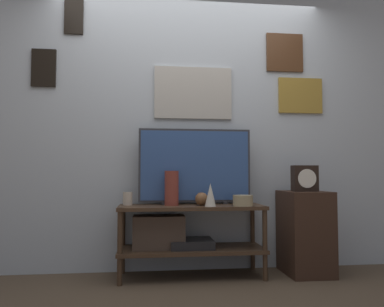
# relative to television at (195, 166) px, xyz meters

# --- Properties ---
(ground_plane) EXTENTS (12.00, 12.00, 0.00)m
(ground_plane) POSITION_rel_television_xyz_m (-0.04, -0.35, -0.94)
(ground_plane) COLOR #4C3D2D
(wall_back) EXTENTS (6.40, 0.08, 2.70)m
(wall_back) POSITION_rel_television_xyz_m (-0.04, 0.17, 0.42)
(wall_back) COLOR #B2BCC6
(wall_back) RESTS_ON ground_plane
(media_console) EXTENTS (1.23, 0.43, 0.60)m
(media_console) POSITION_rel_television_xyz_m (-0.15, -0.09, -0.56)
(media_console) COLOR #422D1E
(media_console) RESTS_ON ground_plane
(television) EXTENTS (0.99, 0.05, 0.66)m
(television) POSITION_rel_television_xyz_m (0.00, 0.00, 0.00)
(television) COLOR #333338
(television) RESTS_ON media_console
(vase_round_glass) EXTENTS (0.11, 0.11, 0.11)m
(vase_round_glass) POSITION_rel_television_xyz_m (0.04, -0.13, -0.28)
(vase_round_glass) COLOR brown
(vase_round_glass) RESTS_ON media_console
(vase_slim_bronze) EXTENTS (0.09, 0.09, 0.19)m
(vase_slim_bronze) POSITION_rel_television_xyz_m (0.10, -0.25, -0.25)
(vase_slim_bronze) COLOR beige
(vase_slim_bronze) RESTS_ON media_console
(vase_wide_bowl) EXTENTS (0.17, 0.17, 0.09)m
(vase_wide_bowl) POSITION_rel_television_xyz_m (0.37, -0.22, -0.29)
(vase_wide_bowl) COLOR tan
(vase_wide_bowl) RESTS_ON media_console
(vase_tall_ceramic) EXTENTS (0.12, 0.12, 0.29)m
(vase_tall_ceramic) POSITION_rel_television_xyz_m (-0.21, -0.10, -0.19)
(vase_tall_ceramic) COLOR brown
(vase_tall_ceramic) RESTS_ON media_console
(candle_jar) EXTENTS (0.08, 0.08, 0.11)m
(candle_jar) POSITION_rel_television_xyz_m (-0.58, -0.03, -0.28)
(candle_jar) COLOR #C1B29E
(candle_jar) RESTS_ON media_console
(side_table) EXTENTS (0.37, 0.46, 0.71)m
(side_table) POSITION_rel_television_xyz_m (0.95, -0.11, -0.58)
(side_table) COLOR #382319
(side_table) RESTS_ON ground_plane
(mantel_clock) EXTENTS (0.22, 0.11, 0.23)m
(mantel_clock) POSITION_rel_television_xyz_m (0.94, -0.15, -0.11)
(mantel_clock) COLOR black
(mantel_clock) RESTS_ON side_table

